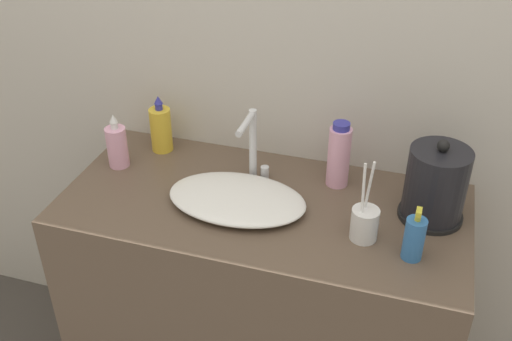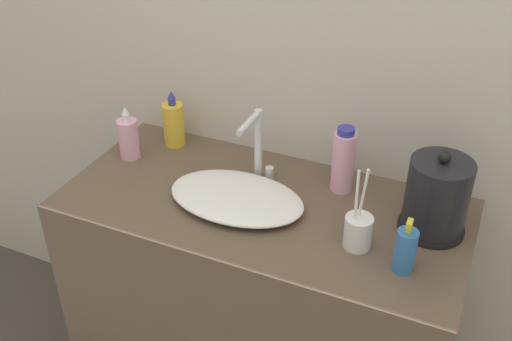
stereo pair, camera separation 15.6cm
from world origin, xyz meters
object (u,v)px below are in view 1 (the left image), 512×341
(toothbrush_cup, at_px, (364,223))
(lotion_bottle, at_px, (414,238))
(hand_cream_bottle, at_px, (339,155))
(shampoo_bottle, at_px, (161,129))
(electric_kettle, at_px, (435,187))
(faucet, at_px, (253,144))
(mouthwash_bottle, at_px, (117,146))

(toothbrush_cup, height_order, lotion_bottle, toothbrush_cup)
(hand_cream_bottle, bearing_deg, toothbrush_cup, -63.94)
(shampoo_bottle, height_order, hand_cream_bottle, hand_cream_bottle)
(lotion_bottle, xyz_separation_m, shampoo_bottle, (-0.78, 0.29, 0.02))
(shampoo_bottle, xyz_separation_m, hand_cream_bottle, (0.55, -0.03, 0.02))
(electric_kettle, height_order, lotion_bottle, electric_kettle)
(faucet, height_order, shampoo_bottle, faucet)
(toothbrush_cup, relative_size, shampoo_bottle, 1.19)
(faucet, bearing_deg, hand_cream_bottle, 12.57)
(toothbrush_cup, height_order, shampoo_bottle, toothbrush_cup)
(lotion_bottle, height_order, mouthwash_bottle, mouthwash_bottle)
(electric_kettle, xyz_separation_m, hand_cream_bottle, (-0.26, 0.08, -0.00))
(faucet, relative_size, mouthwash_bottle, 1.28)
(lotion_bottle, xyz_separation_m, hand_cream_bottle, (-0.23, 0.26, 0.04))
(toothbrush_cup, xyz_separation_m, mouthwash_bottle, (-0.74, 0.13, 0.02))
(lotion_bottle, xyz_separation_m, mouthwash_bottle, (-0.86, 0.17, 0.01))
(mouthwash_bottle, relative_size, hand_cream_bottle, 0.86)
(toothbrush_cup, height_order, mouthwash_bottle, toothbrush_cup)
(faucet, xyz_separation_m, mouthwash_bottle, (-0.40, -0.04, -0.05))
(electric_kettle, bearing_deg, lotion_bottle, -100.53)
(toothbrush_cup, distance_m, hand_cream_bottle, 0.25)
(faucet, bearing_deg, electric_kettle, -3.35)
(electric_kettle, xyz_separation_m, shampoo_bottle, (-0.81, 0.11, -0.02))
(toothbrush_cup, relative_size, lotion_bottle, 1.47)
(shampoo_bottle, relative_size, mouthwash_bottle, 1.08)
(lotion_bottle, relative_size, shampoo_bottle, 0.81)
(faucet, distance_m, shampoo_bottle, 0.33)
(electric_kettle, bearing_deg, toothbrush_cup, -137.82)
(electric_kettle, xyz_separation_m, mouthwash_bottle, (-0.89, -0.01, -0.03))
(shampoo_bottle, bearing_deg, toothbrush_cup, -20.73)
(hand_cream_bottle, bearing_deg, faucet, -167.43)
(faucet, xyz_separation_m, hand_cream_bottle, (0.23, 0.05, -0.03))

